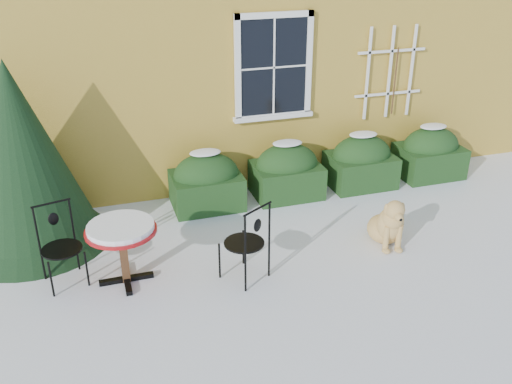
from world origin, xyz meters
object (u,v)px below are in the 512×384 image
object	(u,v)px
bistro_table	(121,234)
dog	(389,225)
patio_chair_near	(247,242)
patio_chair_far	(60,245)
evergreen_shrub	(24,173)

from	to	relation	value
bistro_table	dog	xyz separation A→B (m)	(3.48, -0.18, -0.35)
patio_chair_near	dog	size ratio (longest dim) A/B	1.27
patio_chair_near	patio_chair_far	world-z (taller)	patio_chair_near
evergreen_shrub	patio_chair_far	size ratio (longest dim) A/B	2.50
patio_chair_far	dog	size ratio (longest dim) A/B	1.24
evergreen_shrub	patio_chair_near	size ratio (longest dim) A/B	2.43
bistro_table	patio_chair_far	xyz separation A→B (m)	(-0.71, 0.23, -0.15)
evergreen_shrub	dog	size ratio (longest dim) A/B	3.09
evergreen_shrub	bistro_table	xyz separation A→B (m)	(1.09, -1.37, -0.36)
patio_chair_far	patio_chair_near	bearing A→B (deg)	-30.00
bistro_table	dog	distance (m)	3.50
evergreen_shrub	dog	xyz separation A→B (m)	(4.57, -1.55, -0.71)
patio_chair_near	patio_chair_far	bearing A→B (deg)	-47.23
evergreen_shrub	patio_chair_far	distance (m)	1.30
patio_chair_far	dog	distance (m)	4.21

